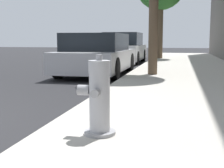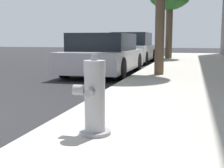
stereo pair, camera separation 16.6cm
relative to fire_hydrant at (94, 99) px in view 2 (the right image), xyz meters
The scene contains 4 objects.
sidewalk_slab 1.12m from the fire_hydrant, ahead, with size 3.39×40.00×0.15m.
fire_hydrant is the anchor object (origin of this frame).
parked_car_near 6.82m from the fire_hydrant, 105.19° to the left, with size 1.84×4.15×1.29m.
parked_car_mid 11.81m from the fire_hydrant, 99.04° to the left, with size 1.72×3.99×1.42m.
Camera 2 is at (3.72, -3.00, 1.09)m, focal length 50.00 mm.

